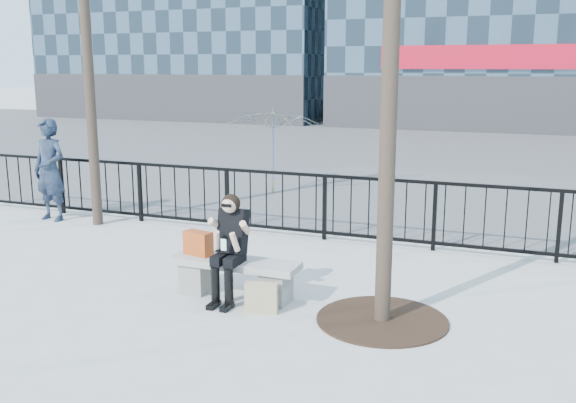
% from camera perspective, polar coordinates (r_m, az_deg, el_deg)
% --- Properties ---
extents(ground, '(120.00, 120.00, 0.00)m').
position_cam_1_polar(ground, '(8.19, -4.69, -8.43)').
color(ground, '#A0A19B').
rests_on(ground, ground).
extents(street_surface, '(60.00, 23.00, 0.01)m').
position_cam_1_polar(street_surface, '(22.33, 12.32, 4.40)').
color(street_surface, '#474747').
rests_on(street_surface, ground).
extents(railing, '(14.00, 0.06, 1.10)m').
position_cam_1_polar(railing, '(10.70, 2.26, -0.41)').
color(railing, black).
rests_on(railing, ground).
extents(tree_grate, '(1.50, 1.50, 0.02)m').
position_cam_1_polar(tree_grate, '(7.51, 8.36, -10.37)').
color(tree_grate, black).
rests_on(tree_grate, ground).
extents(bench_main, '(1.65, 0.46, 0.49)m').
position_cam_1_polar(bench_main, '(8.09, -4.72, -6.44)').
color(bench_main, slate).
rests_on(bench_main, ground).
extents(seated_woman, '(0.50, 0.64, 1.34)m').
position_cam_1_polar(seated_woman, '(7.84, -5.28, -4.22)').
color(seated_woman, black).
rests_on(seated_woman, ground).
extents(handbag, '(0.40, 0.25, 0.30)m').
position_cam_1_polar(handbag, '(8.24, -7.99, -3.69)').
color(handbag, '#AE4115').
rests_on(handbag, bench_main).
extents(shopping_bag, '(0.40, 0.23, 0.36)m').
position_cam_1_polar(shopping_bag, '(7.62, -2.38, -8.55)').
color(shopping_bag, '#CAB78F').
rests_on(shopping_bag, ground).
extents(standing_man, '(0.73, 0.51, 1.90)m').
position_cam_1_polar(standing_man, '(12.72, -20.41, 2.65)').
color(standing_man, black).
rests_on(standing_man, ground).
extents(vendor_umbrella, '(2.66, 2.69, 1.92)m').
position_cam_1_polar(vendor_umbrella, '(14.46, -1.47, 4.48)').
color(vendor_umbrella, yellow).
rests_on(vendor_umbrella, ground).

